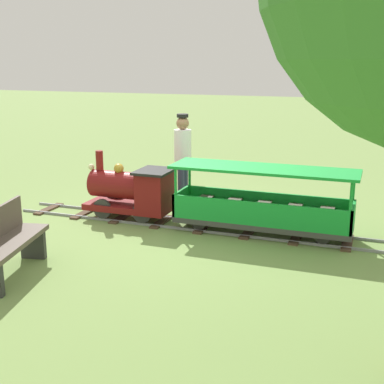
% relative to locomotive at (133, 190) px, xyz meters
% --- Properties ---
extents(ground_plane, '(60.00, 60.00, 0.00)m').
position_rel_locomotive_xyz_m(ground_plane, '(0.00, -0.85, -0.49)').
color(ground_plane, '#75934C').
extents(track, '(0.70, 6.40, 0.04)m').
position_rel_locomotive_xyz_m(track, '(0.00, -1.22, -0.47)').
color(track, gray).
rests_on(track, ground_plane).
extents(locomotive, '(0.66, 1.45, 1.06)m').
position_rel_locomotive_xyz_m(locomotive, '(0.00, 0.00, 0.00)').
color(locomotive, maroon).
rests_on(locomotive, ground_plane).
extents(passenger_car, '(0.76, 2.70, 0.97)m').
position_rel_locomotive_xyz_m(passenger_car, '(0.00, -2.12, -0.06)').
color(passenger_car, '#3F3F3F').
rests_on(passenger_car, ground_plane).
extents(conductor_person, '(0.30, 0.30, 1.62)m').
position_rel_locomotive_xyz_m(conductor_person, '(1.09, -0.44, 0.47)').
color(conductor_person, '#282D47').
rests_on(conductor_person, ground_plane).
extents(park_bench, '(1.36, 0.67, 0.82)m').
position_rel_locomotive_xyz_m(park_bench, '(-2.54, 0.39, -0.07)').
color(park_bench, brown).
rests_on(park_bench, ground_plane).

